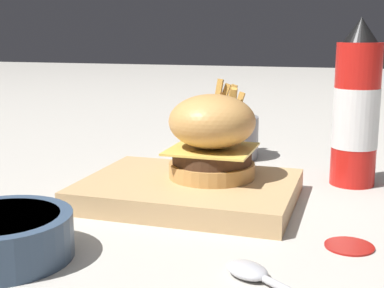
# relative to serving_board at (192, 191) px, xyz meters

# --- Properties ---
(ground_plane) EXTENTS (6.00, 6.00, 0.00)m
(ground_plane) POSITION_rel_serving_board_xyz_m (0.00, -0.02, -0.01)
(ground_plane) COLOR #B7B2A8
(serving_board) EXTENTS (0.28, 0.21, 0.03)m
(serving_board) POSITION_rel_serving_board_xyz_m (0.00, 0.00, 0.00)
(serving_board) COLOR tan
(serving_board) RESTS_ON ground_plane
(burger) EXTENTS (0.12, 0.12, 0.11)m
(burger) POSITION_rel_serving_board_xyz_m (-0.02, -0.02, 0.07)
(burger) COLOR tan
(burger) RESTS_ON serving_board
(ketchup_bottle) EXTENTS (0.07, 0.07, 0.25)m
(ketchup_bottle) POSITION_rel_serving_board_xyz_m (-0.20, -0.15, 0.10)
(ketchup_bottle) COLOR red
(ketchup_bottle) RESTS_ON ground_plane
(fries_basket) EXTENTS (0.11, 0.11, 0.14)m
(fries_basket) POSITION_rel_serving_board_xyz_m (0.02, -0.27, 0.03)
(fries_basket) COLOR slate
(fries_basket) RESTS_ON ground_plane
(side_bowl) EXTENTS (0.14, 0.14, 0.05)m
(side_bowl) POSITION_rel_serving_board_xyz_m (0.12, 0.24, 0.01)
(side_bowl) COLOR #384C66
(side_bowl) RESTS_ON ground_plane
(spoon) EXTENTS (0.14, 0.10, 0.01)m
(spoon) POSITION_rel_serving_board_xyz_m (-0.13, 0.21, -0.01)
(spoon) COLOR #B2B2B7
(spoon) RESTS_ON ground_plane
(ketchup_puddle) EXTENTS (0.05, 0.05, 0.00)m
(ketchup_puddle) POSITION_rel_serving_board_xyz_m (-0.21, 0.10, -0.01)
(ketchup_puddle) COLOR #9E140F
(ketchup_puddle) RESTS_ON ground_plane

